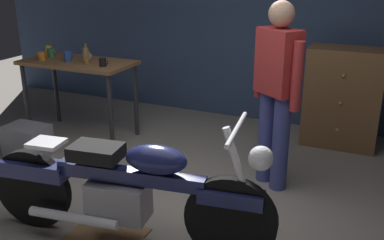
{
  "coord_description": "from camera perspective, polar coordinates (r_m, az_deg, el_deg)",
  "views": [
    {
      "loc": [
        1.45,
        -2.62,
        1.96
      ],
      "look_at": [
        -0.04,
        0.7,
        0.65
      ],
      "focal_mm": 41.14,
      "sensor_mm": 36.0,
      "label": 1
    }
  ],
  "objects": [
    {
      "name": "motorcycle",
      "position": [
        3.19,
        -8.54,
        -8.69
      ],
      "size": [
        2.18,
        0.67,
        1.0
      ],
      "rotation": [
        0.0,
        0.0,
        0.13
      ],
      "color": "black",
      "rests_on": "ground_plane"
    },
    {
      "name": "storage_bin",
      "position": [
        4.99,
        -20.55,
        -2.55
      ],
      "size": [
        0.44,
        0.32,
        0.34
      ],
      "primitive_type": "cube",
      "color": "gray",
      "rests_on": "ground_plane"
    },
    {
      "name": "person_standing",
      "position": [
        3.9,
        10.92,
        4.06
      ],
      "size": [
        0.48,
        0.4,
        1.67
      ],
      "rotation": [
        0.0,
        0.0,
        2.51
      ],
      "color": "#454C99",
      "rests_on": "ground_plane"
    },
    {
      "name": "workbench",
      "position": [
        5.24,
        -14.52,
        6.24
      ],
      "size": [
        1.3,
        0.64,
        0.9
      ],
      "color": "brown",
      "rests_on": "ground_plane"
    },
    {
      "name": "mug_white_ceramic",
      "position": [
        5.24,
        -13.51,
        8.08
      ],
      "size": [
        0.12,
        0.08,
        0.09
      ],
      "color": "white",
      "rests_on": "workbench"
    },
    {
      "name": "mug_black_matte",
      "position": [
        4.86,
        -11.48,
        7.34
      ],
      "size": [
        0.11,
        0.08,
        0.09
      ],
      "color": "black",
      "rests_on": "workbench"
    },
    {
      "name": "ground_plane",
      "position": [
        3.58,
        -4.11,
        -13.46
      ],
      "size": [
        12.0,
        12.0,
        0.0
      ],
      "primitive_type": "plane",
      "color": "gray"
    },
    {
      "name": "mug_green_speckled",
      "position": [
        5.5,
        -17.79,
        8.27
      ],
      "size": [
        0.12,
        0.08,
        0.1
      ],
      "color": "#3D7F4C",
      "rests_on": "workbench"
    },
    {
      "name": "bottle",
      "position": [
        5.01,
        -13.57,
        8.17
      ],
      "size": [
        0.06,
        0.06,
        0.24
      ],
      "color": "olive",
      "rests_on": "workbench"
    },
    {
      "name": "mug_orange_travel",
      "position": [
        5.36,
        -18.88,
        7.85
      ],
      "size": [
        0.12,
        0.09,
        0.09
      ],
      "color": "orange",
      "rests_on": "workbench"
    },
    {
      "name": "mug_yellow_tall",
      "position": [
        5.68,
        -18.07,
        8.64
      ],
      "size": [
        0.11,
        0.07,
        0.11
      ],
      "color": "yellow",
      "rests_on": "workbench"
    },
    {
      "name": "drip_tray",
      "position": [
        3.52,
        -10.94,
        -14.35
      ],
      "size": [
        0.56,
        0.4,
        0.01
      ],
      "primitive_type": "cube",
      "color": "olive",
      "rests_on": "ground_plane"
    },
    {
      "name": "wooden_dresser",
      "position": [
        5.14,
        18.96,
        2.76
      ],
      "size": [
        0.8,
        0.47,
        1.1
      ],
      "color": "brown",
      "rests_on": "ground_plane"
    },
    {
      "name": "mug_blue_enamel",
      "position": [
        5.22,
        -15.8,
        7.98
      ],
      "size": [
        0.12,
        0.09,
        0.11
      ],
      "color": "#2D51AD",
      "rests_on": "workbench"
    }
  ]
}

